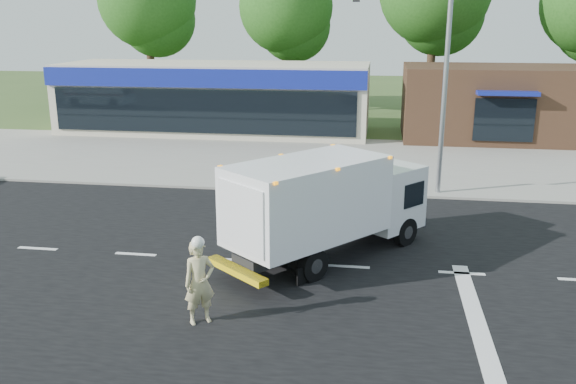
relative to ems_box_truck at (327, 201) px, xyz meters
name	(u,v)px	position (x,y,z in m)	size (l,w,h in m)	color
ground	(347,267)	(0.64, -0.58, -1.67)	(120.00, 120.00, 0.00)	#385123
road_asphalt	(347,267)	(0.64, -0.58, -1.67)	(60.00, 14.00, 0.02)	black
sidewalk	(359,186)	(0.64, 7.62, -1.61)	(60.00, 2.40, 0.12)	gray
parking_apron	(364,156)	(0.64, 13.42, -1.66)	(60.00, 9.00, 0.02)	gray
lane_markings	(399,291)	(1.99, -1.93, -1.65)	(55.20, 7.00, 0.01)	silver
ems_box_truck	(327,201)	(0.00, 0.00, 0.00)	(5.73, 6.31, 2.90)	black
emergency_worker	(199,281)	(-2.37, -4.19, -0.69)	(0.83, 0.77, 2.01)	tan
retail_strip_mall	(215,97)	(-8.36, 19.35, 0.34)	(18.00, 6.20, 4.00)	beige
brown_storefront	(495,103)	(7.64, 19.40, 0.33)	(10.00, 6.70, 4.00)	#382316
traffic_signal_pole	(428,63)	(3.00, 7.02, 3.25)	(3.51, 0.25, 8.00)	gray
background_trees	(361,6)	(-0.20, 27.58, 5.71)	(36.77, 7.39, 12.10)	#332114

